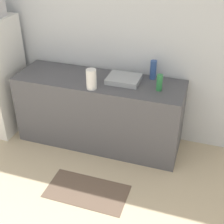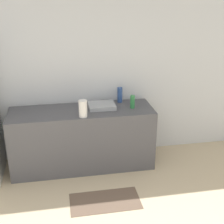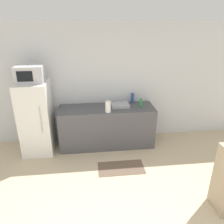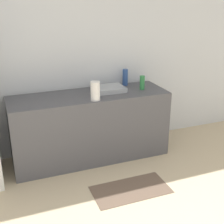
{
  "view_description": "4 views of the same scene",
  "coord_description": "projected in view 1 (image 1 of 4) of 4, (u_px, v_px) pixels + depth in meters",
  "views": [
    {
      "loc": [
        1.31,
        -0.35,
        2.49
      ],
      "look_at": [
        0.57,
        1.88,
        1.04
      ],
      "focal_mm": 50.0,
      "sensor_mm": 36.0,
      "label": 1
    },
    {
      "loc": [
        -0.19,
        -1.31,
        2.5
      ],
      "look_at": [
        0.42,
        2.04,
        1.12
      ],
      "focal_mm": 50.0,
      "sensor_mm": 36.0,
      "label": 2
    },
    {
      "loc": [
        -0.26,
        -1.53,
        2.59
      ],
      "look_at": [
        0.17,
        2.25,
        1.0
      ],
      "focal_mm": 35.0,
      "sensor_mm": 36.0,
      "label": 3
    },
    {
      "loc": [
        -0.98,
        -0.86,
        2.1
      ],
      "look_at": [
        0.05,
        1.8,
        1.0
      ],
      "focal_mm": 50.0,
      "sensor_mm": 36.0,
      "label": 4
    }
  ],
  "objects": [
    {
      "name": "bottle_tall",
      "position": [
        153.0,
        70.0,
        3.65
      ],
      "size": [
        0.07,
        0.07,
        0.23
      ],
      "primitive_type": "cylinder",
      "color": "#2D4C8C",
      "rests_on": "counter"
    },
    {
      "name": "paper_towel_roll",
      "position": [
        91.0,
        79.0,
        3.42
      ],
      "size": [
        0.11,
        0.11,
        0.23
      ],
      "primitive_type": "cylinder",
      "color": "white",
      "rests_on": "counter"
    },
    {
      "name": "bottle_short",
      "position": [
        160.0,
        83.0,
        3.4
      ],
      "size": [
        0.07,
        0.07,
        0.19
      ],
      "primitive_type": "cylinder",
      "color": "#2D7F42",
      "rests_on": "counter"
    },
    {
      "name": "kitchen_rug",
      "position": [
        87.0,
        191.0,
        3.35
      ],
      "size": [
        0.88,
        0.45,
        0.01
      ],
      "primitive_type": "cube",
      "color": "brown",
      "rests_on": "ground_plane"
    },
    {
      "name": "sink_basin",
      "position": [
        124.0,
        79.0,
        3.62
      ],
      "size": [
        0.38,
        0.32,
        0.06
      ],
      "primitive_type": "cube",
      "color": "#9EA3A8",
      "rests_on": "counter"
    },
    {
      "name": "wall_back",
      "position": [
        100.0,
        35.0,
        3.8
      ],
      "size": [
        8.0,
        0.06,
        2.6
      ],
      "primitive_type": "cube",
      "color": "silver",
      "rests_on": "ground_plane"
    },
    {
      "name": "counter",
      "position": [
        99.0,
        112.0,
        3.91
      ],
      "size": [
        2.03,
        0.64,
        0.88
      ],
      "primitive_type": "cube",
      "color": "#4C4C51",
      "rests_on": "ground_plane"
    }
  ]
}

